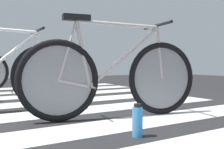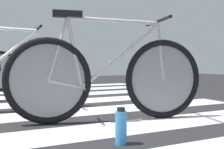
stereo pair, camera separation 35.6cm
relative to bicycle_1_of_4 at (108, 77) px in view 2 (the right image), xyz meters
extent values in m
cube|color=#252426|center=(-0.64, 0.61, -0.40)|extent=(18.00, 14.00, 0.02)
cube|color=silver|center=(-0.74, -0.28, -0.38)|extent=(5.20, 0.44, 0.00)
cube|color=beige|center=(-0.79, 0.51, -0.38)|extent=(5.20, 0.44, 0.00)
cube|color=silver|center=(-0.66, 1.25, -0.38)|extent=(5.20, 0.44, 0.00)
cube|color=beige|center=(-0.68, 2.02, -0.38)|extent=(5.20, 0.44, 0.00)
cube|color=beige|center=(-0.59, 2.76, -0.38)|extent=(5.20, 0.44, 0.00)
cube|color=silver|center=(-0.51, 3.52, -0.38)|extent=(5.20, 0.44, 0.00)
torus|color=black|center=(-0.49, 0.10, -0.03)|extent=(0.71, 0.20, 0.72)
torus|color=black|center=(0.50, -0.11, -0.03)|extent=(0.71, 0.20, 0.72)
cylinder|color=gray|center=(-0.49, 0.10, -0.03)|extent=(0.60, 0.13, 0.61)
cylinder|color=gray|center=(0.50, -0.11, -0.03)|extent=(0.60, 0.13, 0.61)
cylinder|color=#BEB3B5|center=(0.05, -0.01, 0.48)|extent=(0.79, 0.20, 0.05)
cylinder|color=#BEB3B5|center=(0.11, -0.02, 0.19)|extent=(0.69, 0.18, 0.59)
cylinder|color=#BEB3B5|center=(-0.28, 0.06, 0.20)|extent=(0.16, 0.06, 0.59)
cylinder|color=#BEB3B5|center=(-0.36, 0.07, -0.06)|extent=(0.29, 0.09, 0.09)
cylinder|color=#BEB3B5|center=(-0.42, 0.09, 0.23)|extent=(0.19, 0.06, 0.53)
cylinder|color=#BEB3B5|center=(0.47, -0.10, 0.22)|extent=(0.09, 0.05, 0.50)
cube|color=black|center=(-0.34, 0.07, 0.52)|extent=(0.25, 0.14, 0.05)
cylinder|color=black|center=(0.44, -0.09, 0.49)|extent=(0.13, 0.51, 0.03)
cylinder|color=#4C4C51|center=(-0.22, 0.05, -0.09)|extent=(0.09, 0.34, 0.02)
torus|color=black|center=(-0.37, 0.93, -0.03)|extent=(0.72, 0.08, 0.72)
cylinder|color=gray|center=(-0.37, 0.93, -0.03)|extent=(0.61, 0.03, 0.61)
cylinder|color=white|center=(-0.77, 0.94, 0.19)|extent=(0.70, 0.06, 0.59)
cylinder|color=white|center=(-0.40, 0.93, 0.22)|extent=(0.09, 0.03, 0.50)
cylinder|color=black|center=(-0.43, 0.93, 0.49)|extent=(0.04, 0.52, 0.03)
torus|color=black|center=(-0.72, 2.98, -0.03)|extent=(0.72, 0.17, 0.72)
cylinder|color=gray|center=(-0.72, 2.98, -0.03)|extent=(0.60, 0.10, 0.61)
cylinder|color=#3C95DD|center=(-0.21, -0.64, -0.28)|extent=(0.07, 0.07, 0.21)
cylinder|color=black|center=(-0.21, -0.64, -0.17)|extent=(0.05, 0.05, 0.02)
camera|label=1|loc=(-1.31, -2.10, 0.12)|focal=42.93mm
camera|label=2|loc=(-0.96, -2.10, 0.12)|focal=42.93mm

